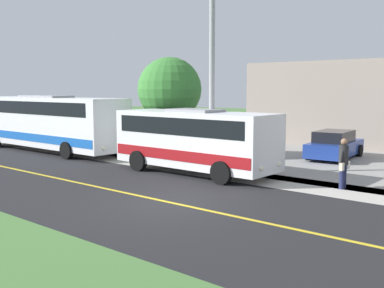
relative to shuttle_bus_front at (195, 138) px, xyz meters
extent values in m
plane|color=#477238|center=(4.48, 2.58, -1.52)|extent=(120.00, 120.00, 0.00)
cube|color=black|center=(4.48, 2.58, -1.51)|extent=(8.00, 100.00, 0.01)
cube|color=#B2ADA3|center=(-0.72, 2.58, -1.51)|extent=(2.40, 100.00, 0.01)
cube|color=gold|center=(4.48, 2.58, -1.51)|extent=(0.16, 100.00, 0.00)
cube|color=white|center=(0.00, 0.00, -0.03)|extent=(2.36, 7.32, 2.28)
cube|color=maroon|center=(0.00, 0.00, -0.62)|extent=(2.40, 7.17, 0.44)
cube|color=black|center=(0.00, 0.00, 0.56)|extent=(2.40, 6.59, 0.70)
cube|color=gray|center=(0.00, 0.00, 1.17)|extent=(1.41, 2.20, 0.12)
cylinder|color=black|center=(-1.18, 2.27, -1.07)|extent=(0.25, 0.90, 0.90)
cylinder|color=black|center=(1.18, 2.27, -1.07)|extent=(0.25, 0.90, 0.90)
cylinder|color=black|center=(-1.18, -2.27, -1.07)|extent=(0.25, 0.90, 0.90)
cylinder|color=black|center=(1.18, -2.27, -1.07)|extent=(0.25, 0.90, 0.90)
sphere|color=#F2EACC|center=(-0.65, 3.68, -0.82)|extent=(0.20, 0.20, 0.20)
sphere|color=#F2EACC|center=(0.65, 3.68, -0.82)|extent=(0.20, 0.20, 0.20)
cube|color=white|center=(-0.06, -11.27, 0.21)|extent=(2.47, 11.89, 2.74)
cube|color=blue|center=(-0.06, -11.27, -0.62)|extent=(2.51, 11.65, 0.44)
cube|color=black|center=(-0.06, -11.27, 1.03)|extent=(2.51, 10.70, 0.70)
cube|color=gray|center=(-0.06, -11.27, 1.64)|extent=(1.48, 3.57, 0.12)
cylinder|color=black|center=(-1.30, -7.59, -1.07)|extent=(0.25, 0.90, 0.90)
cylinder|color=black|center=(1.18, -7.59, -1.07)|extent=(0.25, 0.90, 0.90)
cylinder|color=black|center=(-1.30, -14.96, -1.07)|extent=(0.25, 0.90, 0.90)
sphere|color=#F2EACC|center=(-0.74, -5.31, -0.82)|extent=(0.20, 0.20, 0.20)
sphere|color=#F2EACC|center=(0.62, -5.31, -0.82)|extent=(0.20, 0.20, 0.20)
cylinder|color=#1E2347|center=(-1.16, 6.06, -1.07)|extent=(0.18, 0.18, 0.89)
cylinder|color=#1E2347|center=(-0.96, 6.06, -1.07)|extent=(0.18, 0.18, 0.89)
cylinder|color=#262628|center=(-1.06, 6.06, -0.28)|extent=(0.34, 0.34, 0.70)
sphere|color=#8C664C|center=(-1.06, 6.06, 0.19)|extent=(0.24, 0.24, 0.24)
cylinder|color=#262628|center=(-1.24, 6.06, -0.24)|extent=(0.29, 0.10, 0.63)
cube|color=white|center=(-1.32, 6.11, -0.67)|extent=(0.20, 0.12, 0.28)
cylinder|color=#262628|center=(-0.88, 6.06, -0.24)|extent=(0.29, 0.10, 0.63)
cube|color=beige|center=(-0.80, 6.11, -0.67)|extent=(0.20, 0.12, 0.28)
cylinder|color=#9E9EA3|center=(-0.52, 0.49, 2.33)|extent=(0.24, 0.24, 7.70)
cube|color=navy|center=(-7.98, 2.82, -0.99)|extent=(4.55, 2.22, 0.70)
cube|color=black|center=(-7.78, 2.84, -0.35)|extent=(2.56, 1.76, 0.57)
cylinder|color=black|center=(-9.25, 1.79, -1.20)|extent=(0.66, 0.28, 0.64)
cylinder|color=black|center=(-9.42, 3.58, -1.20)|extent=(0.66, 0.28, 0.64)
cylinder|color=black|center=(-6.54, 2.06, -1.20)|extent=(0.66, 0.28, 0.64)
cylinder|color=black|center=(-6.71, 3.85, -1.20)|extent=(0.66, 0.28, 0.64)
cylinder|color=#4C3826|center=(-2.92, -4.15, -0.36)|extent=(0.36, 0.36, 2.31)
sphere|color=#387A33|center=(-2.92, -4.15, 2.05)|extent=(3.36, 3.36, 3.36)
camera|label=1|loc=(15.00, 12.45, 2.08)|focal=43.25mm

